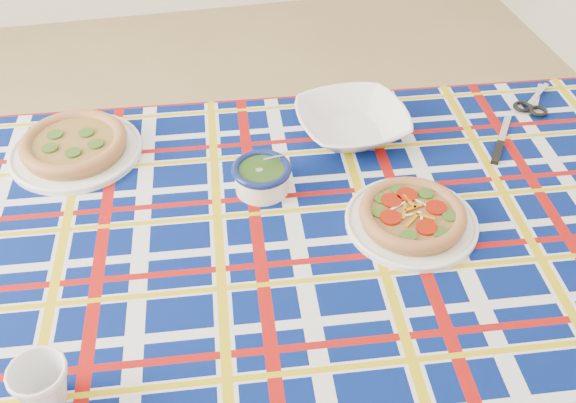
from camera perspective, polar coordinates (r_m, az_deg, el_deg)
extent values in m
plane|color=#93784B|center=(1.97, -12.98, -9.94)|extent=(4.00, 4.00, 0.00)
cube|color=brown|center=(1.24, 3.85, -2.74)|extent=(1.49, 1.00, 0.04)
cylinder|color=brown|center=(1.80, -19.99, -3.21)|extent=(0.05, 0.05, 0.63)
cylinder|color=brown|center=(1.93, 20.81, 0.16)|extent=(0.05, 0.05, 0.63)
imported|color=white|center=(1.44, 5.70, 6.96)|extent=(0.26, 0.26, 0.06)
imported|color=white|center=(1.02, -20.98, -15.04)|extent=(0.10, 0.10, 0.08)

